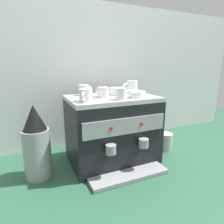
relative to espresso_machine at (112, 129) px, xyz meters
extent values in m
plane|color=#28563D|center=(0.00, 0.01, -0.21)|extent=(4.00, 4.00, 0.00)
cube|color=silver|center=(0.00, 0.36, 0.32)|extent=(2.80, 0.03, 1.05)
cube|color=black|center=(0.00, 0.01, -0.01)|extent=(0.53, 0.36, 0.40)
cube|color=#B7B7BC|center=(0.00, 0.01, 0.20)|extent=(0.53, 0.36, 0.02)
cube|color=#939399|center=(0.00, -0.18, 0.08)|extent=(0.49, 0.01, 0.09)
cylinder|color=red|center=(-0.09, -0.19, 0.08)|extent=(0.02, 0.01, 0.02)
cylinder|color=red|center=(0.09, -0.19, 0.08)|extent=(0.02, 0.01, 0.02)
cube|color=#939399|center=(0.00, -0.23, -0.20)|extent=(0.45, 0.12, 0.02)
cylinder|color=#939399|center=(-0.10, -0.21, -0.03)|extent=(0.06, 0.06, 0.05)
cylinder|color=#939399|center=(0.10, -0.21, -0.03)|extent=(0.06, 0.06, 0.05)
cylinder|color=white|center=(-0.19, -0.08, 0.24)|extent=(0.07, 0.07, 0.06)
torus|color=white|center=(-0.21, -0.12, 0.24)|extent=(0.04, 0.05, 0.05)
cylinder|color=white|center=(-0.06, -0.01, 0.24)|extent=(0.07, 0.07, 0.06)
torus|color=white|center=(-0.08, 0.03, 0.24)|extent=(0.03, 0.05, 0.05)
cylinder|color=white|center=(-0.14, 0.13, 0.24)|extent=(0.06, 0.06, 0.07)
torus|color=white|center=(-0.10, 0.14, 0.24)|extent=(0.05, 0.02, 0.05)
cylinder|color=white|center=(0.19, 0.09, 0.25)|extent=(0.07, 0.07, 0.08)
torus|color=white|center=(0.14, 0.08, 0.25)|extent=(0.06, 0.02, 0.06)
cylinder|color=white|center=(0.00, -0.11, 0.24)|extent=(0.06, 0.06, 0.06)
torus|color=white|center=(0.04, -0.11, 0.24)|extent=(0.05, 0.01, 0.05)
cylinder|color=white|center=(0.12, -0.07, 0.23)|extent=(0.13, 0.13, 0.04)
cylinder|color=white|center=(0.12, -0.07, 0.22)|extent=(0.07, 0.07, 0.01)
cylinder|color=white|center=(0.07, 0.06, 0.23)|extent=(0.11, 0.11, 0.04)
cylinder|color=white|center=(0.07, 0.06, 0.22)|extent=(0.06, 0.06, 0.01)
cylinder|color=#939399|center=(-0.45, -0.01, -0.07)|extent=(0.14, 0.14, 0.27)
cone|color=black|center=(-0.45, -0.01, 0.13)|extent=(0.12, 0.12, 0.13)
cylinder|color=#B7B7BC|center=(0.42, -0.02, -0.15)|extent=(0.10, 0.10, 0.12)
camera|label=1|loc=(-0.47, -1.05, 0.40)|focal=30.68mm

